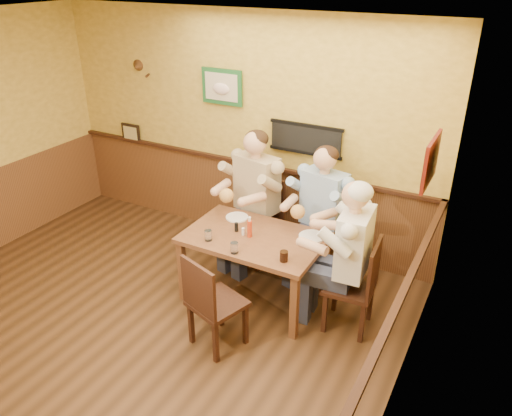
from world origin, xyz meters
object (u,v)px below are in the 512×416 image
(hot_sauce_bottle, at_px, (250,228))
(salt_shaker, at_px, (243,232))
(diner_white_elder, at_px, (352,266))
(water_glass_mid, at_px, (234,248))
(chair_back_left, at_px, (257,222))
(dining_table, at_px, (254,244))
(pepper_shaker, at_px, (236,227))
(chair_back_right, at_px, (321,236))
(diner_blue_polo, at_px, (323,220))
(chair_near_side, at_px, (217,301))
(diner_tan_shirt, at_px, (257,205))
(cola_tumbler, at_px, (284,256))
(chair_right_end, at_px, (350,284))
(water_glass_left, at_px, (208,235))

(hot_sauce_bottle, height_order, salt_shaker, hot_sauce_bottle)
(diner_white_elder, bearing_deg, water_glass_mid, -73.29)
(chair_back_left, distance_m, water_glass_mid, 1.15)
(dining_table, relative_size, pepper_shaker, 14.58)
(chair_back_left, xyz_separation_m, hot_sauce_bottle, (0.30, -0.72, 0.34))
(chair_back_left, distance_m, chair_back_right, 0.79)
(diner_blue_polo, bearing_deg, water_glass_mid, -98.92)
(chair_near_side, height_order, diner_white_elder, diner_white_elder)
(chair_back_left, relative_size, chair_near_side, 1.06)
(diner_tan_shirt, height_order, salt_shaker, diner_tan_shirt)
(chair_near_side, distance_m, water_glass_mid, 0.53)
(chair_back_right, bearing_deg, cola_tumbler, -75.88)
(hot_sauce_bottle, bearing_deg, chair_right_end, 2.90)
(hot_sauce_bottle, bearing_deg, chair_near_side, -83.77)
(diner_blue_polo, relative_size, diner_white_elder, 1.00)
(chair_back_left, bearing_deg, cola_tumbler, -37.49)
(diner_blue_polo, xyz_separation_m, salt_shaker, (-0.55, -0.79, 0.09))
(cola_tumbler, bearing_deg, diner_tan_shirt, 129.68)
(diner_tan_shirt, xyz_separation_m, water_glass_mid, (0.33, -1.06, 0.08))
(chair_near_side, height_order, hot_sauce_bottle, chair_near_side)
(chair_back_right, relative_size, water_glass_left, 8.79)
(diner_tan_shirt, xyz_separation_m, hot_sauce_bottle, (0.30, -0.72, 0.12))
(diner_tan_shirt, xyz_separation_m, pepper_shaker, (0.13, -0.69, 0.07))
(chair_back_right, distance_m, salt_shaker, 1.01)
(chair_near_side, xyz_separation_m, cola_tumbler, (0.42, 0.51, 0.32))
(chair_back_right, bearing_deg, dining_table, -107.59)
(salt_shaker, bearing_deg, pepper_shaker, 161.74)
(chair_near_side, relative_size, cola_tumbler, 9.41)
(chair_back_left, xyz_separation_m, water_glass_left, (-0.02, -0.98, 0.30))
(chair_back_left, xyz_separation_m, diner_tan_shirt, (0.00, 0.00, 0.22))
(diner_tan_shirt, xyz_separation_m, diner_white_elder, (1.37, -0.66, -0.03))
(chair_right_end, xyz_separation_m, diner_blue_polo, (-0.58, 0.74, 0.21))
(pepper_shaker, bearing_deg, chair_near_side, -72.07)
(chair_near_side, bearing_deg, chair_back_left, -57.37)
(water_glass_left, distance_m, cola_tumbler, 0.83)
(chair_back_right, height_order, hot_sauce_bottle, chair_back_right)
(water_glass_mid, height_order, hot_sauce_bottle, hot_sauce_bottle)
(hot_sauce_bottle, distance_m, pepper_shaker, 0.18)
(chair_near_side, bearing_deg, hot_sauce_bottle, -65.75)
(chair_back_right, xyz_separation_m, water_glass_mid, (-0.46, -1.13, 0.32))
(water_glass_mid, relative_size, hot_sauce_bottle, 0.56)
(chair_back_right, xyz_separation_m, chair_near_side, (-0.40, -1.55, -0.01))
(chair_near_side, xyz_separation_m, diner_blue_polo, (0.40, 1.55, 0.21))
(diner_blue_polo, distance_m, salt_shaker, 0.97)
(chair_back_left, relative_size, diner_tan_shirt, 0.70)
(chair_near_side, distance_m, diner_tan_shirt, 1.55)
(diner_blue_polo, xyz_separation_m, hot_sauce_bottle, (-0.48, -0.79, 0.16))
(water_glass_mid, height_order, salt_shaker, water_glass_mid)
(water_glass_mid, xyz_separation_m, pepper_shaker, (-0.20, 0.38, -0.01))
(diner_tan_shirt, relative_size, water_glass_left, 13.14)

